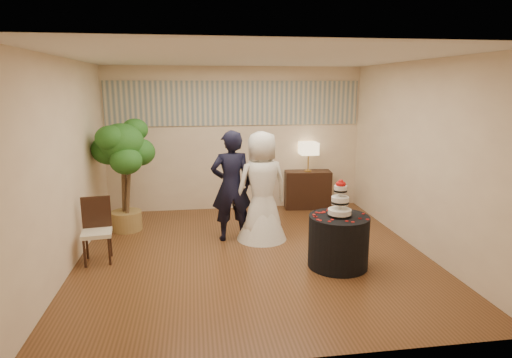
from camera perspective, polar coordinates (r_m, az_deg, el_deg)
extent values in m
cube|color=brown|center=(6.39, -0.37, -10.03)|extent=(5.00, 5.00, 0.00)
cube|color=white|center=(5.92, -0.41, 15.90)|extent=(5.00, 5.00, 0.00)
cube|color=beige|center=(8.46, -2.76, 5.32)|extent=(5.00, 0.06, 2.80)
cube|color=beige|center=(3.60, 5.16, -4.38)|extent=(5.00, 0.06, 2.80)
cube|color=beige|center=(6.18, -24.03, 1.63)|extent=(0.06, 5.00, 2.80)
cube|color=beige|center=(6.81, 20.96, 2.80)|extent=(0.06, 5.00, 2.80)
cube|color=#A5A696|center=(8.38, -2.79, 10.05)|extent=(4.90, 0.02, 0.85)
imported|color=black|center=(6.75, -3.32, -0.94)|extent=(0.68, 0.48, 1.77)
imported|color=white|center=(6.76, 0.78, -0.97)|extent=(1.02, 0.99, 1.75)
cylinder|color=black|center=(5.99, 10.92, -8.16)|extent=(1.04, 1.04, 0.72)
cube|color=black|center=(8.70, 6.88, -1.40)|extent=(0.95, 0.50, 0.76)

